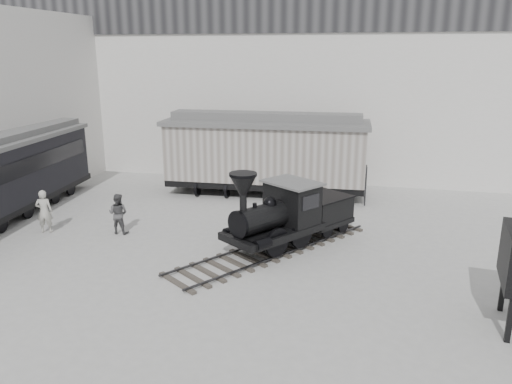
% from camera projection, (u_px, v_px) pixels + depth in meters
% --- Properties ---
extents(ground, '(90.00, 90.00, 0.00)m').
position_uv_depth(ground, '(203.00, 289.00, 15.38)').
color(ground, '#9E9E9B').
extents(north_wall, '(34.00, 2.51, 11.00)m').
position_uv_depth(north_wall, '(287.00, 80.00, 27.94)').
color(north_wall, silver).
rests_on(north_wall, ground).
extents(west_pavilion, '(7.00, 12.11, 9.00)m').
position_uv_depth(west_pavilion, '(3.00, 101.00, 26.66)').
color(west_pavilion, silver).
rests_on(west_pavilion, ground).
extents(locomotive, '(6.59, 8.21, 3.08)m').
position_uv_depth(locomotive, '(286.00, 218.00, 18.44)').
color(locomotive, '#332E26').
rests_on(locomotive, ground).
extents(boxcar, '(10.31, 3.59, 4.17)m').
position_uv_depth(boxcar, '(266.00, 152.00, 25.12)').
color(boxcar, black).
rests_on(boxcar, ground).
extents(visitor_a, '(0.75, 0.62, 1.78)m').
position_uv_depth(visitor_a, '(44.00, 211.00, 19.96)').
color(visitor_a, beige).
rests_on(visitor_a, ground).
extents(visitor_b, '(0.81, 0.63, 1.65)m').
position_uv_depth(visitor_b, '(118.00, 214.00, 19.90)').
color(visitor_b, '#49484A').
rests_on(visitor_b, ground).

